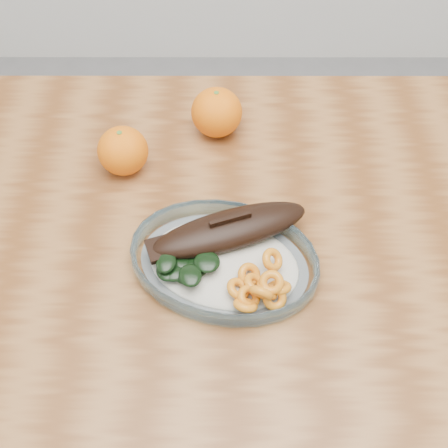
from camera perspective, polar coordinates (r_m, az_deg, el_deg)
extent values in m
plane|color=slate|center=(1.48, 0.47, -19.60)|extent=(3.00, 3.00, 0.00)
cube|color=brown|center=(0.82, 0.81, -3.57)|extent=(1.20, 0.80, 0.04)
cylinder|color=brown|center=(1.43, -21.72, -0.44)|extent=(0.06, 0.06, 0.71)
ellipsoid|color=white|center=(0.79, -0.01, -4.09)|extent=(0.54, 0.45, 0.01)
torus|color=#91C4E0|center=(0.78, -0.01, -3.68)|extent=(0.58, 0.58, 0.03)
ellipsoid|color=white|center=(0.77, -0.01, -3.35)|extent=(0.48, 0.39, 0.02)
ellipsoid|color=black|center=(0.77, 0.63, 0.16)|extent=(0.24, 0.14, 0.04)
ellipsoid|color=black|center=(0.78, 0.63, -0.15)|extent=(0.20, 0.11, 0.02)
cube|color=black|center=(0.76, -6.36, -1.77)|extent=(0.05, 0.05, 0.01)
cube|color=black|center=(0.76, 0.65, 0.96)|extent=(0.06, 0.03, 0.02)
torus|color=#B94E0D|center=(0.73, 3.23, -5.39)|extent=(0.05, 0.05, 0.03)
torus|color=#B94E0D|center=(0.74, 2.60, -4.49)|extent=(0.04, 0.05, 0.03)
torus|color=#B94E0D|center=(0.73, 1.47, -5.94)|extent=(0.04, 0.03, 0.03)
torus|color=#B94E0D|center=(0.72, 5.27, -6.89)|extent=(0.04, 0.03, 0.04)
torus|color=#B94E0D|center=(0.73, 5.73, -5.76)|extent=(0.05, 0.04, 0.03)
torus|color=#B94E0D|center=(0.73, 4.44, -6.08)|extent=(0.04, 0.04, 0.04)
torus|color=#B94E0D|center=(0.72, 2.22, -7.60)|extent=(0.05, 0.04, 0.04)
torus|color=#B94E0D|center=(0.72, 2.57, -6.78)|extent=(0.04, 0.04, 0.03)
torus|color=#B94E0D|center=(0.74, 5.03, -2.94)|extent=(0.03, 0.04, 0.04)
torus|color=#B94E0D|center=(0.71, 3.84, -6.33)|extent=(0.04, 0.03, 0.04)
torus|color=#B94E0D|center=(0.72, 4.93, -5.27)|extent=(0.04, 0.04, 0.03)
ellipsoid|color=black|center=(0.74, -3.86, -4.38)|extent=(0.05, 0.05, 0.01)
ellipsoid|color=black|center=(0.75, -4.96, -4.30)|extent=(0.04, 0.04, 0.01)
ellipsoid|color=black|center=(0.75, -4.47, -3.38)|extent=(0.05, 0.05, 0.01)
ellipsoid|color=black|center=(0.75, -5.67, -3.95)|extent=(0.04, 0.04, 0.01)
ellipsoid|color=black|center=(0.75, -3.07, -3.73)|extent=(0.05, 0.05, 0.01)
ellipsoid|color=black|center=(0.74, -1.77, -3.18)|extent=(0.05, 0.05, 0.01)
ellipsoid|color=black|center=(0.74, -6.00, -3.19)|extent=(0.03, 0.04, 0.01)
ellipsoid|color=black|center=(0.73, -3.51, -4.58)|extent=(0.04, 0.04, 0.01)
sphere|color=#FD4705|center=(0.89, -10.23, 7.33)|extent=(0.08, 0.08, 0.08)
sphere|color=#FD4705|center=(0.94, -0.75, 11.28)|extent=(0.08, 0.08, 0.08)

